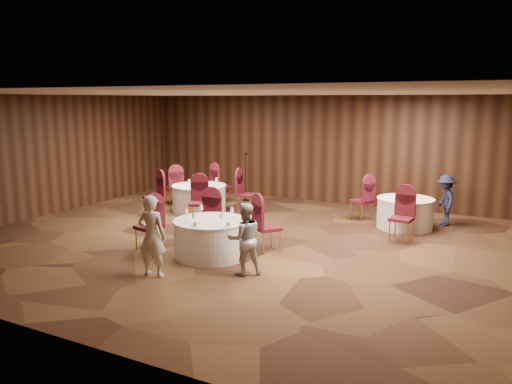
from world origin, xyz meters
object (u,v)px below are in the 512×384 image
at_px(table_right, 405,213).
at_px(woman_b, 245,239).
at_px(man_c, 445,200).
at_px(woman_a, 152,236).
at_px(table_main, 211,238).
at_px(mic_stand, 245,187).
at_px(table_left, 199,198).

bearing_deg(table_right, woman_b, -111.92).
bearing_deg(man_c, woman_a, -54.93).
distance_m(woman_a, woman_b, 1.62).
bearing_deg(table_main, woman_b, -28.51).
bearing_deg(mic_stand, woman_a, -74.85).
xyz_separation_m(woman_a, woman_b, (1.39, 0.82, -0.08)).
height_order(table_left, man_c, man_c).
bearing_deg(mic_stand, man_c, -4.68).
xyz_separation_m(woman_b, man_c, (2.68, 5.36, -0.02)).
bearing_deg(table_right, man_c, 41.56).
relative_size(table_main, mic_stand, 1.00).
xyz_separation_m(table_right, woman_b, (-1.87, -4.64, 0.27)).
relative_size(table_right, man_c, 1.06).
bearing_deg(man_c, woman_b, -48.12).
distance_m(table_left, woman_a, 5.21).
relative_size(mic_stand, woman_a, 1.01).
relative_size(table_right, mic_stand, 0.92).
height_order(table_main, table_left, same).
relative_size(table_main, table_left, 0.98).
height_order(table_left, mic_stand, mic_stand).
xyz_separation_m(mic_stand, man_c, (5.88, -0.48, 0.22)).
bearing_deg(woman_b, table_main, -68.99).
distance_m(table_right, woman_b, 5.00).
bearing_deg(table_main, table_left, 127.15).
height_order(table_main, woman_a, woman_a).
relative_size(mic_stand, woman_b, 1.13).
relative_size(table_right, woman_b, 1.04).
bearing_deg(mic_stand, table_right, -13.40).
bearing_deg(mic_stand, table_main, -68.11).
height_order(table_main, woman_b, woman_b).
height_order(table_left, woman_a, woman_a).
relative_size(woman_a, man_c, 1.15).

